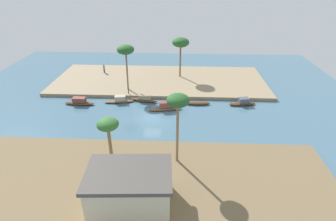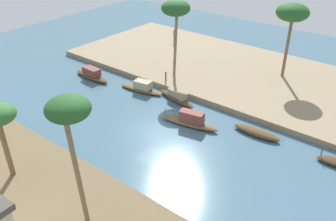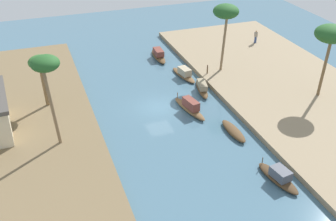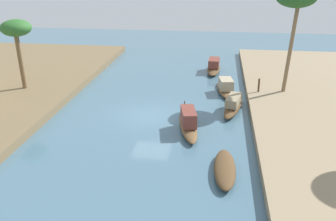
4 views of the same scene
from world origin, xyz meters
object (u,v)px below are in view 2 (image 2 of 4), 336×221
at_px(person_on_near_bank, 175,36).
at_px(palm_tree_right_short, 69,114).
at_px(sampan_with_tall_canopy, 190,121).
at_px(sampan_foreground, 177,97).
at_px(palm_tree_left_far, 176,9).
at_px(sampan_open_hull, 257,132).
at_px(mooring_post, 166,77).
at_px(palm_tree_left_near, 292,13).
at_px(sampan_midstream, 142,88).
at_px(sampan_downstream_large, 92,75).

distance_m(person_on_near_bank, palm_tree_right_short, 32.17).
distance_m(sampan_with_tall_canopy, sampan_foreground, 4.56).
height_order(sampan_foreground, palm_tree_left_far, palm_tree_left_far).
distance_m(sampan_foreground, person_on_near_bank, 15.34).
height_order(sampan_with_tall_canopy, sampan_open_hull, sampan_with_tall_canopy).
bearing_deg(mooring_post, palm_tree_left_far, -78.81).
height_order(sampan_foreground, person_on_near_bank, person_on_near_bank).
bearing_deg(person_on_near_bank, mooring_post, 43.54).
relative_size(mooring_post, palm_tree_left_near, 0.14).
height_order(mooring_post, palm_tree_left_near, palm_tree_left_near).
bearing_deg(sampan_midstream, palm_tree_left_near, -139.24).
relative_size(palm_tree_left_near, palm_tree_right_short, 0.93).
xyz_separation_m(sampan_midstream, palm_tree_left_far, (-0.64, -4.47, 6.84)).
bearing_deg(person_on_near_bank, sampan_downstream_large, 7.75).
relative_size(sampan_open_hull, palm_tree_left_near, 0.53).
bearing_deg(sampan_foreground, palm_tree_left_near, -105.48).
xyz_separation_m(sampan_midstream, palm_tree_right_short, (-9.49, 15.23, 7.14)).
bearing_deg(mooring_post, sampan_downstream_large, 25.78).
relative_size(person_on_near_bank, mooring_post, 1.70).
bearing_deg(palm_tree_left_far, mooring_post, 101.19).
xyz_separation_m(sampan_midstream, person_on_near_bank, (5.66, -12.46, 0.94)).
xyz_separation_m(sampan_open_hull, mooring_post, (11.41, -2.53, 0.78)).
relative_size(sampan_foreground, palm_tree_left_near, 0.63).
relative_size(sampan_midstream, person_on_near_bank, 2.74).
height_order(sampan_downstream_large, sampan_open_hull, sampan_downstream_large).
distance_m(sampan_midstream, sampan_downstream_large, 6.23).
xyz_separation_m(mooring_post, palm_tree_right_short, (-8.45, 17.66, 6.52)).
distance_m(sampan_open_hull, palm_tree_right_short, 17.06).
distance_m(sampan_foreground, mooring_post, 3.50).
xyz_separation_m(sampan_with_tall_canopy, mooring_post, (6.45, -4.74, 0.54)).
distance_m(mooring_post, palm_tree_left_far, 6.56).
xyz_separation_m(sampan_downstream_large, mooring_post, (-7.19, -3.47, 0.59)).
bearing_deg(sampan_open_hull, mooring_post, -13.53).
bearing_deg(palm_tree_left_near, sampan_with_tall_canopy, 81.29).
distance_m(sampan_downstream_large, palm_tree_left_near, 20.95).
bearing_deg(person_on_near_bank, sampan_midstream, 34.22).
bearing_deg(palm_tree_right_short, mooring_post, -64.44).
relative_size(sampan_midstream, palm_tree_right_short, 0.60).
bearing_deg(palm_tree_left_far, sampan_downstream_large, 39.10).
xyz_separation_m(sampan_midstream, palm_tree_left_near, (-9.56, -11.20, 6.55)).
bearing_deg(sampan_with_tall_canopy, mooring_post, -47.22).
xyz_separation_m(palm_tree_left_near, palm_tree_left_far, (8.92, 6.73, 0.29)).
relative_size(sampan_midstream, palm_tree_left_far, 0.62).
relative_size(sampan_open_hull, palm_tree_right_short, 0.50).
bearing_deg(palm_tree_left_far, sampan_with_tall_canopy, 135.31).
bearing_deg(sampan_foreground, sampan_with_tall_canopy, 153.95).
bearing_deg(sampan_midstream, sampan_downstream_large, 0.89).
xyz_separation_m(person_on_near_bank, palm_tree_left_near, (-15.22, 1.26, 5.61)).
xyz_separation_m(sampan_midstream, sampan_with_tall_canopy, (-7.49, 2.31, 0.08)).
height_order(sampan_open_hull, palm_tree_left_near, palm_tree_left_near).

